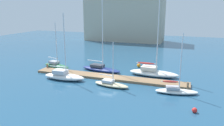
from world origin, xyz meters
TOP-DOWN VIEW (x-y plane):
  - ground_plane at (0.00, 0.00)m, footprint 120.00×120.00m
  - dock_pier at (0.00, 0.00)m, footprint 24.79×2.39m
  - dock_piling_near_end at (-11.99, 1.04)m, footprint 0.28×0.28m
  - dock_piling_far_end at (11.99, -1.04)m, footprint 0.28×0.28m
  - sailboat_0 at (-11.14, 2.53)m, footprint 6.06×3.01m
  - sailboat_1 at (-6.09, -2.97)m, footprint 6.73×2.44m
  - sailboat_2 at (-2.62, 3.36)m, footprint 7.72×3.18m
  - sailboat_3 at (1.80, -3.39)m, footprint 5.32×2.21m
  - sailboat_4 at (6.50, 3.60)m, footprint 8.00×2.75m
  - sailboat_5 at (10.63, -3.03)m, footprint 5.61×2.63m
  - mooring_buoy_orange at (3.06, 8.24)m, footprint 0.70×0.70m
  - mooring_buoy_red at (12.92, -7.97)m, footprint 0.56×0.56m
  - harbor_building_distant at (-9.76, 40.79)m, footprint 25.63×8.93m

SIDE VIEW (x-z plane):
  - ground_plane at x=0.00m, z-range 0.00..0.00m
  - dock_pier at x=0.00m, z-range 0.00..0.35m
  - mooring_buoy_red at x=12.92m, z-range 0.00..0.56m
  - mooring_buoy_orange at x=3.06m, z-range 0.00..0.70m
  - sailboat_3 at x=1.80m, z-range -2.77..3.57m
  - sailboat_5 at x=10.63m, z-range -3.47..4.41m
  - sailboat_0 at x=-11.14m, z-range -3.66..4.70m
  - dock_piling_near_end at x=-11.99m, z-range 0.00..1.06m
  - dock_piling_far_end at x=11.99m, z-range 0.00..1.06m
  - sailboat_2 at x=-2.62m, z-range -5.71..6.79m
  - sailboat_1 at x=-6.09m, z-range -4.42..5.65m
  - sailboat_4 at x=6.50m, z-range -6.13..7.48m
  - harbor_building_distant at x=-9.76m, z-range 0.00..16.28m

